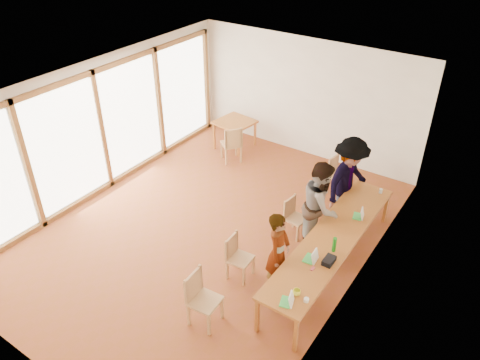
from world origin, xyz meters
name	(u,v)px	position (x,y,z in m)	size (l,w,h in m)	color
ground	(211,229)	(0.00, 0.00, 0.00)	(8.00, 8.00, 0.00)	brown
wall_back	(306,98)	(0.00, 4.00, 1.50)	(6.00, 0.10, 3.00)	white
wall_front	(19,298)	(0.00, -4.00, 1.50)	(6.00, 0.10, 3.00)	white
wall_right	(359,221)	(3.00, 0.00, 1.50)	(0.10, 8.00, 3.00)	white
window_wall	(101,127)	(-2.96, 0.00, 1.50)	(0.10, 8.00, 3.00)	white
ceiling	(205,90)	(0.00, 0.00, 3.02)	(6.00, 8.00, 0.04)	white
communal_table	(333,239)	(2.50, 0.30, 0.70)	(0.80, 4.00, 0.75)	#BB6429
side_table	(235,124)	(-1.62, 3.20, 0.67)	(0.90, 0.90, 0.75)	#BB6429
chair_near	(199,293)	(1.28, -1.96, 0.59)	(0.48, 0.48, 0.51)	tan
chair_mid	(236,252)	(1.16, -0.79, 0.52)	(0.42, 0.42, 0.45)	tan
chair_far	(293,212)	(1.41, 0.84, 0.50)	(0.42, 0.42, 0.43)	tan
chair_empty	(336,170)	(1.47, 2.77, 0.53)	(0.44, 0.44, 0.46)	tan
chair_spare	(232,141)	(-1.20, 2.49, 0.60)	(0.64, 0.64, 0.52)	tan
person_near	(278,252)	(1.92, -0.63, 0.77)	(0.56, 0.37, 1.55)	gray
person_mid	(321,206)	(2.00, 0.79, 0.92)	(0.90, 0.70, 1.85)	gray
person_far	(348,181)	(2.10, 1.84, 0.95)	(1.23, 0.71, 1.91)	gray
laptop_near	(288,301)	(2.60, -1.49, 0.80)	(0.25, 0.26, 0.19)	green
laptop_mid	(312,257)	(2.47, -0.45, 0.81)	(0.23, 0.26, 0.20)	green
laptop_far	(360,215)	(2.67, 1.10, 0.80)	(0.24, 0.26, 0.19)	green
yellow_mug	(297,292)	(2.62, -1.28, 0.80)	(0.12, 0.12, 0.10)	#FBFA37
green_bottle	(334,245)	(2.67, -0.04, 0.89)	(0.07, 0.07, 0.28)	#167217
clear_glass	(381,191)	(2.71, 2.11, 0.80)	(0.07, 0.07, 0.09)	silver
condiment_cup	(306,300)	(2.81, -1.32, 0.78)	(0.08, 0.08, 0.06)	white
pink_phone	(313,269)	(2.57, -0.64, 0.76)	(0.05, 0.10, 0.01)	#BA424F
black_pouch	(329,261)	(2.72, -0.36, 0.80)	(0.16, 0.26, 0.09)	black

